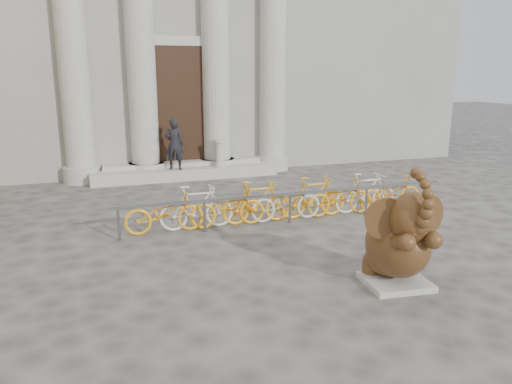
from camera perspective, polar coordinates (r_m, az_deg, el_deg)
name	(u,v)px	position (r m, az deg, el deg)	size (l,w,h in m)	color
ground	(303,296)	(7.98, 5.36, -11.72)	(80.00, 80.00, 0.00)	#474442
classical_building	(154,5)	(21.84, -11.61, 20.16)	(22.00, 10.70, 12.00)	gray
entrance_steps	(185,172)	(16.55, -8.09, 2.26)	(6.00, 1.20, 0.36)	#A8A59E
elephant_statue	(399,243)	(8.35, 16.04, -5.63)	(1.34, 1.53, 2.01)	#A8A59E
bike_rack	(286,199)	(11.63, 3.44, -0.86)	(8.00, 0.53, 1.00)	slate
pedestrian	(174,144)	(15.98, -9.31, 5.41)	(0.59, 0.39, 1.62)	black
balustrade_post	(219,154)	(16.39, -4.21, 4.35)	(0.36, 0.36, 0.89)	#A8A59E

